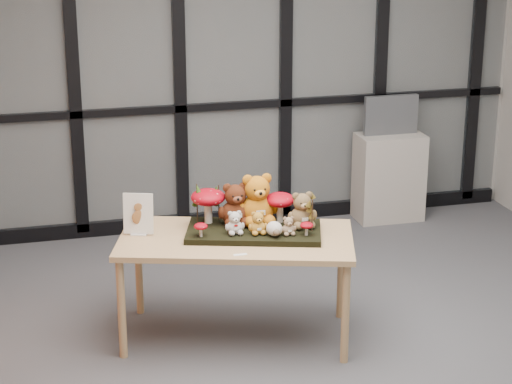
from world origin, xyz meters
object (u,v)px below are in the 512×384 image
object	(u,v)px
cabinet	(389,177)
bear_pooh_yellow	(257,196)
bear_white_bow	(235,221)
mushroom_front_right	(307,228)
bear_small_yellow	(258,221)
monitor	(391,115)
bear_tan_back	(302,208)
plush_cream_hedgehog	(274,228)
mushroom_front_left	(201,229)
bear_brown_medium	(235,202)
mushroom_back_left	(208,204)
display_table	(236,247)
bear_beige_small	(288,225)
mushroom_back_right	(280,206)
sign_holder	(138,216)
diorama_tray	(254,232)

from	to	relation	value
cabinet	bear_pooh_yellow	bearing A→B (deg)	-133.31
bear_white_bow	mushroom_front_right	xyz separation A→B (m)	(0.43, -0.14, -0.04)
bear_pooh_yellow	bear_small_yellow	bearing A→B (deg)	-86.25
bear_small_yellow	monitor	world-z (taller)	monitor
bear_pooh_yellow	bear_small_yellow	size ratio (longest dim) A/B	2.23
bear_tan_back	plush_cream_hedgehog	size ratio (longest dim) A/B	2.49
mushroom_front_left	bear_brown_medium	bearing A→B (deg)	32.70
bear_tan_back	mushroom_back_left	bearing A→B (deg)	176.22
display_table	mushroom_front_left	bearing A→B (deg)	-156.56
bear_beige_small	mushroom_front_right	xyz separation A→B (m)	(0.11, -0.04, -0.02)
bear_pooh_yellow	bear_small_yellow	world-z (taller)	bear_pooh_yellow
mushroom_back_left	mushroom_back_right	bearing A→B (deg)	-12.78
bear_white_bow	bear_beige_small	xyz separation A→B (m)	(0.32, -0.10, -0.02)
mushroom_back_left	sign_holder	xyz separation A→B (m)	(-0.45, -0.01, -0.04)
mushroom_back_left	diorama_tray	bearing A→B (deg)	-36.30
mushroom_front_right	cabinet	xyz separation A→B (m)	(1.40, 2.04, -0.39)
bear_white_bow	cabinet	distance (m)	2.67
bear_white_bow	mushroom_front_left	distance (m)	0.22
bear_brown_medium	mushroom_back_left	distance (m)	0.18
bear_pooh_yellow	bear_tan_back	world-z (taller)	bear_pooh_yellow
bear_white_bow	cabinet	world-z (taller)	bear_white_bow
diorama_tray	mushroom_back_right	bearing A→B (deg)	40.73
display_table	sign_holder	xyz separation A→B (m)	(-0.58, 0.20, 0.19)
monitor	diorama_tray	bearing A→B (deg)	-132.14
mushroom_back_left	bear_pooh_yellow	bearing A→B (deg)	-14.55
diorama_tray	bear_pooh_yellow	distance (m)	0.23
diorama_tray	bear_brown_medium	xyz separation A→B (m)	(-0.09, 0.12, 0.17)
diorama_tray	bear_small_yellow	size ratio (longest dim) A/B	5.22
display_table	sign_holder	bearing A→B (deg)	178.41
bear_white_bow	monitor	bearing A→B (deg)	63.53
display_table	bear_tan_back	bearing A→B (deg)	16.03
bear_brown_medium	mushroom_front_right	world-z (taller)	bear_brown_medium
mushroom_back_right	monitor	world-z (taller)	monitor
bear_white_bow	mushroom_front_right	world-z (taller)	bear_white_bow
plush_cream_hedgehog	bear_brown_medium	bearing A→B (deg)	141.76
plush_cream_hedgehog	monitor	bearing A→B (deg)	68.73
bear_pooh_yellow	mushroom_back_right	xyz separation A→B (m)	(0.15, -0.02, -0.07)
display_table	bear_white_bow	distance (m)	0.19
mushroom_back_right	cabinet	distance (m)	2.36
bear_tan_back	bear_white_bow	world-z (taller)	bear_tan_back
cabinet	monitor	xyz separation A→B (m)	(0.00, 0.02, 0.55)
diorama_tray	bear_brown_medium	size ratio (longest dim) A/B	2.78
bear_beige_small	mushroom_front_right	size ratio (longest dim) A/B	1.40
diorama_tray	plush_cream_hedgehog	distance (m)	0.19
bear_small_yellow	mushroom_back_left	distance (m)	0.38
display_table	bear_white_bow	bearing A→B (deg)	-100.60
bear_white_bow	mushroom_back_left	bearing A→B (deg)	133.80
mushroom_front_right	bear_pooh_yellow	bearing A→B (deg)	129.23
mushroom_front_left	mushroom_front_right	size ratio (longest dim) A/B	1.02
bear_pooh_yellow	cabinet	distance (m)	2.45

